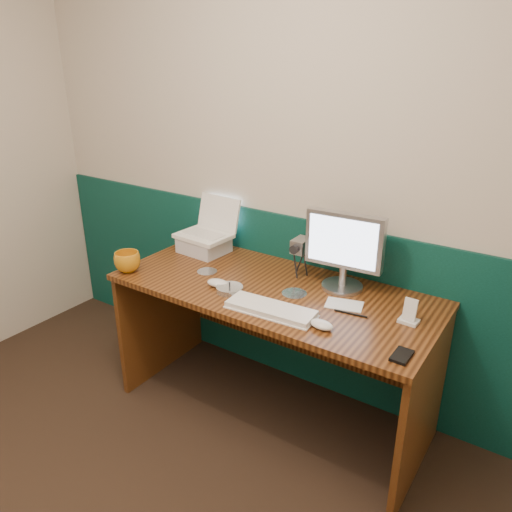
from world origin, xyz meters
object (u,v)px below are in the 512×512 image
Objects in this scene: desk at (272,353)px; mug at (127,262)px; camcorder at (301,256)px; laptop at (203,218)px; keyboard at (271,310)px; monitor at (345,252)px.

mug reaches higher than desk.
camcorder reaches higher than desk.
laptop is 2.14× the size of mug.
monitor is at bearing 64.40° from keyboard.
laptop reaches higher than mug.
desk is 4.25× the size of monitor.
mug is 0.63× the size of camcorder.
keyboard is at bearing 2.71° from mug.
keyboard is at bearing -79.90° from camcorder.
desk is at bearing -150.27° from monitor.
mug is at bearing 178.91° from keyboard.
desk is at bearing -13.58° from laptop.
laptop is 0.86m from monitor.
desk is 0.66m from monitor.
desk is 5.53× the size of laptop.
monitor is at bearing 23.34° from mug.
desk is 0.52m from camcorder.
monitor is at bearing 4.10° from laptop.
laptop is at bearing 146.90° from keyboard.
laptop is 0.72× the size of keyboard.
mug is at bearing -150.91° from camcorder.
mug is at bearing -106.56° from laptop.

